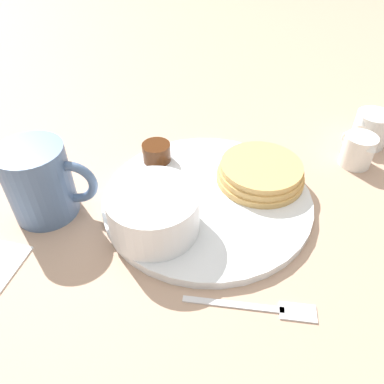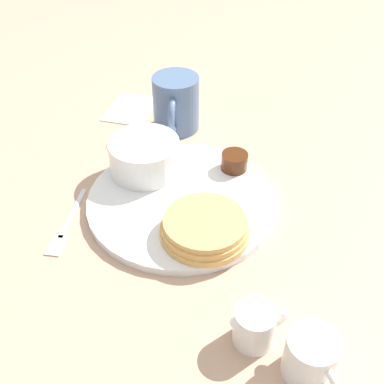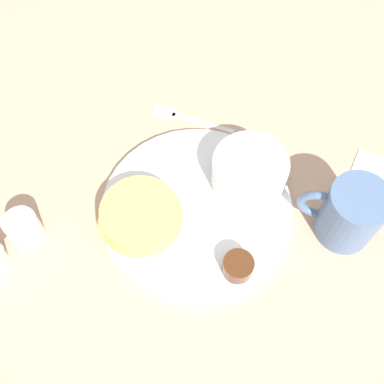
# 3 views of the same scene
# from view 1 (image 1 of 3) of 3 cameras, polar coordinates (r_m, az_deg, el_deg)

# --- Properties ---
(ground_plane) EXTENTS (4.00, 4.00, 0.00)m
(ground_plane) POSITION_cam_1_polar(r_m,az_deg,el_deg) (0.50, 2.28, -1.54)
(ground_plane) COLOR tan
(plate) EXTENTS (0.28, 0.28, 0.01)m
(plate) POSITION_cam_1_polar(r_m,az_deg,el_deg) (0.50, 2.30, -1.03)
(plate) COLOR white
(plate) RESTS_ON ground_plane
(pancake_stack) EXTENTS (0.12, 0.12, 0.03)m
(pancake_stack) POSITION_cam_1_polar(r_m,az_deg,el_deg) (0.52, 10.41, 2.99)
(pancake_stack) COLOR tan
(pancake_stack) RESTS_ON plate
(bowl) EXTENTS (0.11, 0.11, 0.05)m
(bowl) POSITION_cam_1_polar(r_m,az_deg,el_deg) (0.43, -5.89, -2.84)
(bowl) COLOR white
(bowl) RESTS_ON plate
(syrup_cup) EXTENTS (0.04, 0.04, 0.03)m
(syrup_cup) POSITION_cam_1_polar(r_m,az_deg,el_deg) (0.55, -5.43, 6.05)
(syrup_cup) COLOR #47230F
(syrup_cup) RESTS_ON plate
(butter_ramekin) EXTENTS (0.05, 0.05, 0.04)m
(butter_ramekin) POSITION_cam_1_polar(r_m,az_deg,el_deg) (0.45, -8.57, -3.84)
(butter_ramekin) COLOR white
(butter_ramekin) RESTS_ON plate
(coffee_mug) EXTENTS (0.11, 0.08, 0.10)m
(coffee_mug) POSITION_cam_1_polar(r_m,az_deg,el_deg) (0.49, -22.02, 1.43)
(coffee_mug) COLOR slate
(coffee_mug) RESTS_ON ground_plane
(creamer_pitcher_near) EXTENTS (0.05, 0.06, 0.05)m
(creamer_pitcher_near) POSITION_cam_1_polar(r_m,az_deg,el_deg) (0.60, 23.93, 5.87)
(creamer_pitcher_near) COLOR white
(creamer_pitcher_near) RESTS_ON ground_plane
(creamer_pitcher_far) EXTENTS (0.06, 0.06, 0.06)m
(creamer_pitcher_far) POSITION_cam_1_polar(r_m,az_deg,el_deg) (0.66, 25.63, 8.67)
(creamer_pitcher_far) COLOR white
(creamer_pitcher_far) RESTS_ON ground_plane
(fork) EXTENTS (0.14, 0.04, 0.00)m
(fork) POSITION_cam_1_polar(r_m,az_deg,el_deg) (0.40, 11.13, -16.93)
(fork) COLOR silver
(fork) RESTS_ON ground_plane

